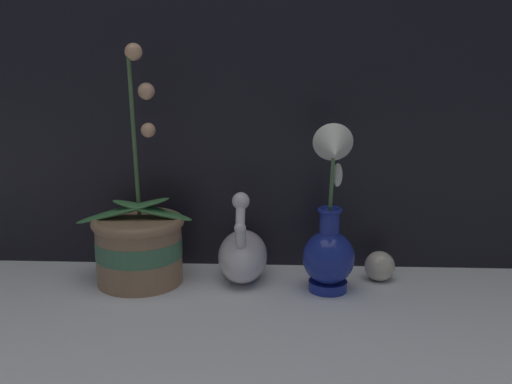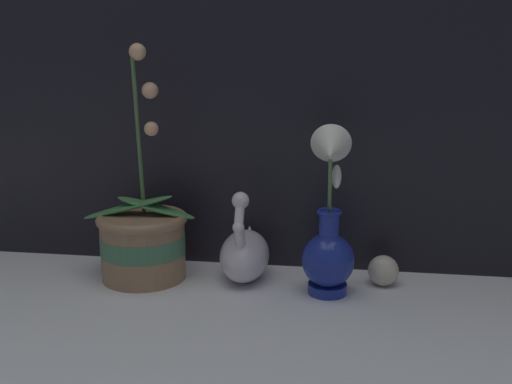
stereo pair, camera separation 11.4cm
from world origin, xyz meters
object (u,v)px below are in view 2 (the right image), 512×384
object	(u,v)px
orchid_potted_plant	(143,239)
swan_figurine	(245,253)
blue_vase	(329,239)
glass_sphere	(383,270)

from	to	relation	value
orchid_potted_plant	swan_figurine	size ratio (longest dim) A/B	2.43
swan_figurine	blue_vase	distance (m)	0.19
swan_figurine	glass_sphere	world-z (taller)	swan_figurine
swan_figurine	blue_vase	world-z (taller)	blue_vase
orchid_potted_plant	swan_figurine	bearing A→B (deg)	6.10
glass_sphere	swan_figurine	bearing A→B (deg)	-178.29
swan_figurine	blue_vase	bearing A→B (deg)	-19.40
swan_figurine	glass_sphere	size ratio (longest dim) A/B	3.17
glass_sphere	blue_vase	bearing A→B (deg)	-147.86
blue_vase	glass_sphere	world-z (taller)	blue_vase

